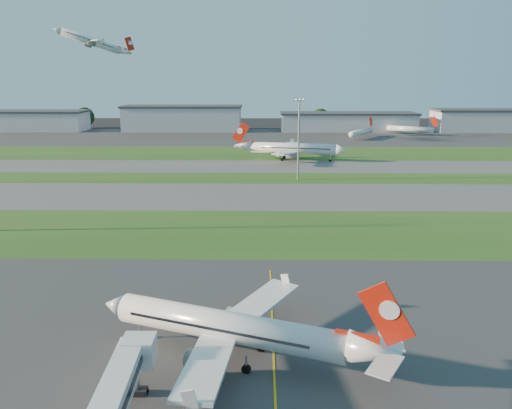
{
  "coord_description": "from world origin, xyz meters",
  "views": [
    {
      "loc": [
        3.61,
        -49.99,
        32.37
      ],
      "look_at": [
        2.3,
        48.32,
        7.0
      ],
      "focal_mm": 35.0,
      "sensor_mm": 36.0,
      "label": 1
    }
  ],
  "objects_px": {
    "mini_jet_far": "(410,129)",
    "light_mast_centre": "(299,133)",
    "airliner_parked": "(230,328)",
    "airliner_taxiing": "(292,149)",
    "mini_jet_near": "(361,132)"
  },
  "relations": [
    {
      "from": "airliner_taxiing",
      "to": "mini_jet_near",
      "type": "xyz_separation_m",
      "value": [
        41.17,
        72.69,
        -1.3
      ]
    },
    {
      "from": "airliner_parked",
      "to": "airliner_taxiing",
      "type": "height_order",
      "value": "airliner_taxiing"
    },
    {
      "from": "mini_jet_far",
      "to": "light_mast_centre",
      "type": "xyz_separation_m",
      "value": [
        -72.54,
        -127.73,
        11.53
      ]
    },
    {
      "from": "airliner_parked",
      "to": "light_mast_centre",
      "type": "relative_size",
      "value": 1.3
    },
    {
      "from": "mini_jet_near",
      "to": "light_mast_centre",
      "type": "height_order",
      "value": "light_mast_centre"
    },
    {
      "from": "airliner_parked",
      "to": "mini_jet_near",
      "type": "distance_m",
      "value": 223.28
    },
    {
      "from": "airliner_taxiing",
      "to": "mini_jet_far",
      "type": "height_order",
      "value": "airliner_taxiing"
    },
    {
      "from": "airliner_parked",
      "to": "airliner_taxiing",
      "type": "bearing_deg",
      "value": 103.79
    },
    {
      "from": "airliner_taxiing",
      "to": "mini_jet_near",
      "type": "bearing_deg",
      "value": -107.58
    },
    {
      "from": "mini_jet_near",
      "to": "light_mast_centre",
      "type": "distance_m",
      "value": 118.86
    },
    {
      "from": "airliner_parked",
      "to": "light_mast_centre",
      "type": "bearing_deg",
      "value": 101.77
    },
    {
      "from": "mini_jet_far",
      "to": "light_mast_centre",
      "type": "relative_size",
      "value": 0.98
    },
    {
      "from": "mini_jet_near",
      "to": "light_mast_centre",
      "type": "relative_size",
      "value": 0.96
    },
    {
      "from": "mini_jet_near",
      "to": "mini_jet_far",
      "type": "bearing_deg",
      "value": -27.82
    },
    {
      "from": "mini_jet_far",
      "to": "light_mast_centre",
      "type": "bearing_deg",
      "value": -88.31
    }
  ]
}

